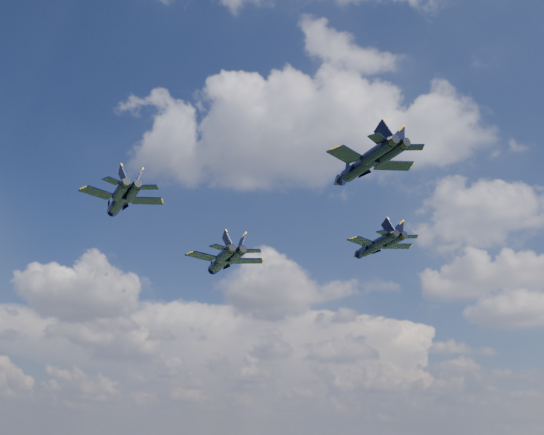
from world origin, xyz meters
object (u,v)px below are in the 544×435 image
(jet_lead, at_px, (220,262))
(jet_right, at_px, (371,247))
(jet_slot, at_px, (359,167))
(jet_left, at_px, (119,202))

(jet_lead, xyz_separation_m, jet_right, (25.39, -5.99, -0.91))
(jet_lead, bearing_deg, jet_slot, -83.23)
(jet_left, bearing_deg, jet_slot, -45.45)
(jet_slot, bearing_deg, jet_lead, 91.80)
(jet_lead, distance_m, jet_right, 26.10)
(jet_lead, height_order, jet_slot, jet_slot)
(jet_lead, relative_size, jet_left, 1.27)
(jet_right, bearing_deg, jet_slot, -124.99)
(jet_left, bearing_deg, jet_lead, 39.10)
(jet_left, height_order, jet_slot, jet_slot)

